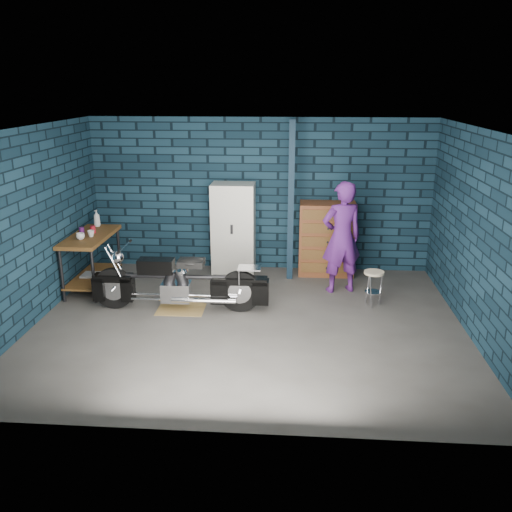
% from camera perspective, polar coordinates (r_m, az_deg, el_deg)
% --- Properties ---
extents(ground, '(6.00, 6.00, 0.00)m').
position_cam_1_polar(ground, '(7.71, -0.82, -7.17)').
color(ground, '#4E4C49').
rests_on(ground, ground).
extents(room_walls, '(6.02, 5.01, 2.71)m').
position_cam_1_polar(room_walls, '(7.66, -0.52, 7.64)').
color(room_walls, black).
rests_on(room_walls, ground).
extents(support_post, '(0.10, 0.10, 2.70)m').
position_cam_1_polar(support_post, '(9.11, 3.70, 5.69)').
color(support_post, '#102233').
rests_on(support_post, ground).
extents(workbench, '(0.60, 1.40, 0.91)m').
position_cam_1_polar(workbench, '(9.27, -16.86, -0.57)').
color(workbench, brown).
rests_on(workbench, ground).
extents(drip_mat, '(0.71, 0.53, 0.01)m').
position_cam_1_polar(drip_mat, '(8.26, -7.89, -5.55)').
color(drip_mat, olive).
rests_on(drip_mat, ground).
extents(motorcycle, '(2.25, 0.63, 0.99)m').
position_cam_1_polar(motorcycle, '(8.08, -8.04, -2.36)').
color(motorcycle, black).
rests_on(motorcycle, ground).
extents(person, '(0.76, 0.62, 1.81)m').
position_cam_1_polar(person, '(8.72, 9.01, 1.93)').
color(person, '#541E72').
rests_on(person, ground).
extents(storage_bin, '(0.40, 0.28, 0.25)m').
position_cam_1_polar(storage_bin, '(9.36, -16.60, -2.54)').
color(storage_bin, gray).
rests_on(storage_bin, ground).
extents(locker, '(0.75, 0.53, 1.60)m').
position_cam_1_polar(locker, '(9.58, -2.39, 2.91)').
color(locker, silver).
rests_on(locker, ground).
extents(tool_chest, '(0.96, 0.53, 1.28)m').
position_cam_1_polar(tool_chest, '(9.57, 7.45, 1.79)').
color(tool_chest, brown).
rests_on(tool_chest, ground).
extents(shop_stool, '(0.33, 0.33, 0.55)m').
position_cam_1_polar(shop_stool, '(8.42, 12.22, -3.37)').
color(shop_stool, '#C2B293').
rests_on(shop_stool, ground).
extents(cup_a, '(0.15, 0.15, 0.10)m').
position_cam_1_polar(cup_a, '(8.90, -18.00, 1.98)').
color(cup_a, '#C2B293').
rests_on(cup_a, workbench).
extents(cup_b, '(0.11, 0.11, 0.10)m').
position_cam_1_polar(cup_b, '(9.02, -16.98, 2.28)').
color(cup_b, '#C2B293').
rests_on(cup_b, workbench).
extents(mug_purple, '(0.10, 0.10, 0.11)m').
position_cam_1_polar(mug_purple, '(9.22, -17.88, 2.54)').
color(mug_purple, '#52175D').
rests_on(mug_purple, workbench).
extents(mug_red, '(0.09, 0.09, 0.12)m').
position_cam_1_polar(mug_red, '(9.24, -16.79, 2.70)').
color(mug_red, '#A51622').
rests_on(mug_red, workbench).
extents(bottle, '(0.13, 0.13, 0.28)m').
position_cam_1_polar(bottle, '(9.64, -16.42, 3.84)').
color(bottle, gray).
rests_on(bottle, workbench).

